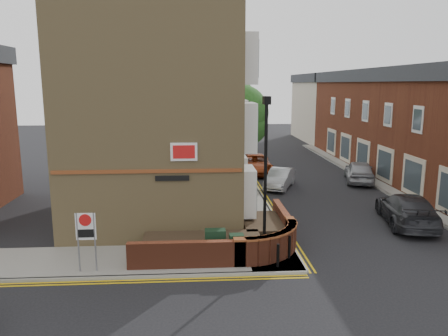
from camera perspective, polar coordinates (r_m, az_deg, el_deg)
ground at (r=16.33m, az=0.16°, el=-13.91°), size 120.00×120.00×0.00m
pavement_corner at (r=17.82m, az=-11.72°, el=-11.74°), size 13.00×3.00×0.12m
pavement_main at (r=31.67m, az=1.81°, el=-1.45°), size 2.00×32.00×0.12m
pavement_far at (r=31.85m, az=22.49°, el=-2.22°), size 4.00×40.00×0.12m
kerb_side at (r=16.46m, az=-12.45°, el=-13.74°), size 13.00×0.15×0.12m
kerb_main_near at (r=31.78m, az=3.61°, el=-1.42°), size 0.15×32.00×0.12m
kerb_main_far at (r=31.02m, az=19.17°, el=-2.33°), size 0.15×40.00×0.12m
yellow_lines_side at (r=16.26m, az=-12.58°, el=-14.28°), size 13.00×0.28×0.01m
yellow_lines_main at (r=31.82m, az=4.05°, el=-1.51°), size 0.28×32.00×0.01m
corner_building at (r=22.86m, az=-8.45°, el=9.24°), size 8.95×10.40×13.60m
garden_wall at (r=18.62m, az=-0.37°, el=-10.68°), size 6.80×6.00×1.20m
lamppost at (r=16.57m, az=5.42°, el=-1.36°), size 0.25×0.50×6.30m
utility_cabinet_large at (r=17.23m, az=-1.15°, el=-9.94°), size 0.80×0.45×1.20m
utility_cabinet_small at (r=17.02m, az=1.64°, el=-10.40°), size 0.55×0.40×1.10m
bollard_near at (r=16.71m, az=7.06°, el=-11.27°), size 0.11×0.11×0.90m
bollard_far at (r=17.55m, az=8.53°, el=-10.19°), size 0.11×0.11×0.90m
zone_sign at (r=16.63m, az=-17.58°, el=-7.87°), size 0.72×0.07×2.20m
far_terrace at (r=35.47m, az=22.32°, el=5.59°), size 5.40×30.40×8.00m
far_terrace_cream at (r=55.08m, az=12.75°, el=7.78°), size 5.40×12.40×8.00m
tree_near at (r=29.06m, az=2.24°, el=6.69°), size 3.64×3.65×6.70m
tree_mid at (r=36.98m, az=0.95°, el=8.38°), size 4.03×4.03×7.42m
tree_far at (r=44.97m, az=0.11°, el=8.49°), size 3.81×3.81×7.00m
traffic_light_assembly at (r=40.13m, az=1.17°, el=5.13°), size 0.20×0.16×4.20m
silver_car_near at (r=29.36m, az=7.30°, el=-1.36°), size 2.81×4.11×1.28m
red_car_main at (r=34.03m, az=4.12°, el=0.54°), size 2.68×5.33×1.45m
grey_car_far at (r=23.44m, az=22.77°, el=-4.98°), size 3.13×5.64×1.55m
silver_car_far at (r=32.25m, az=17.25°, el=-0.41°), size 3.00×4.89×1.56m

